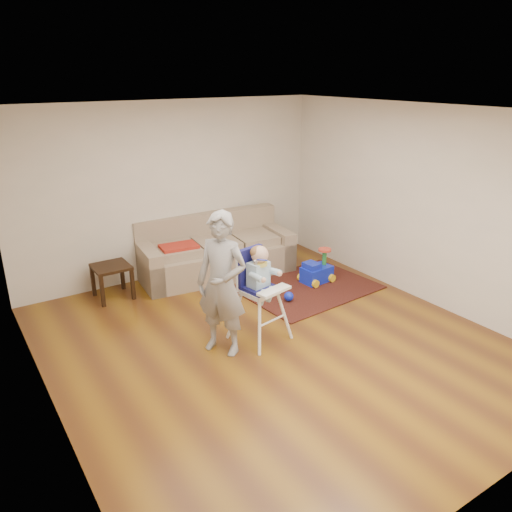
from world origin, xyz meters
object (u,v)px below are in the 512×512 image
high_chair (260,295)px  ride_on_toy (317,266)px  side_table (113,281)px  sofa (216,247)px  toy_ball (289,296)px  adult (222,284)px

high_chair → ride_on_toy: bearing=18.1°
side_table → sofa: bearing=-1.5°
sofa → toy_ball: bearing=-70.0°
side_table → high_chair: bearing=-62.6°
ride_on_toy → adult: bearing=-161.3°
sofa → high_chair: 2.17m
high_chair → adult: (-0.51, 0.01, 0.26)m
ride_on_toy → sofa: bearing=130.2°
sofa → high_chair: size_ratio=2.08×
ride_on_toy → high_chair: size_ratio=0.42×
side_table → ride_on_toy: 3.05m
side_table → adult: 2.30m
high_chair → adult: 0.57m
sofa → ride_on_toy: 1.63m
side_table → adult: adult is taller
ride_on_toy → high_chair: 1.97m
sofa → adult: 2.38m
side_table → high_chair: 2.44m
toy_ball → adult: size_ratio=0.08×
toy_ball → adult: 1.72m
side_table → high_chair: (1.11, -2.14, 0.33)m
toy_ball → adult: bearing=-156.6°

